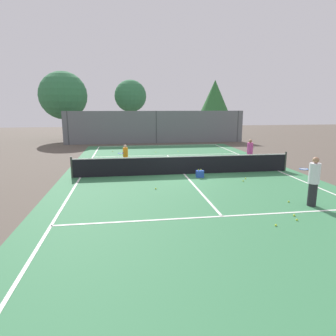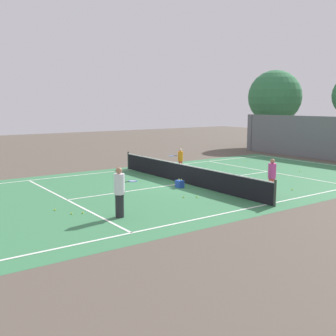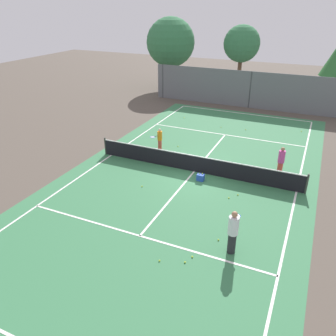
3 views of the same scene
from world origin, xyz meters
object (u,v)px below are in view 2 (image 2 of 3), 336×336
at_px(tennis_ball_4, 55,210).
at_px(tennis_ball_6, 72,213).
at_px(player_1, 120,192).
at_px(tennis_ball_1, 163,169).
at_px(player_0, 180,160).
at_px(tennis_ball_11, 300,171).
at_px(tennis_ball_2, 197,197).
at_px(tennis_ball_8, 292,189).
at_px(player_2, 272,177).
at_px(ball_crate, 180,184).
at_px(tennis_ball_3, 274,168).
at_px(tennis_ball_13, 184,197).
at_px(tennis_ball_10, 123,211).
at_px(tennis_ball_12, 246,160).
at_px(tennis_ball_7, 83,213).
at_px(tennis_ball_5, 201,172).
at_px(tennis_ball_0, 121,183).

xyz_separation_m(tennis_ball_4, tennis_ball_6, (0.89, 0.31, 0.00)).
height_order(player_1, tennis_ball_1, player_1).
bearing_deg(player_0, tennis_ball_11, 54.25).
relative_size(tennis_ball_2, tennis_ball_8, 1.00).
height_order(player_2, ball_crate, player_2).
distance_m(tennis_ball_1, tennis_ball_6, 10.94).
bearing_deg(tennis_ball_3, player_2, -50.61).
distance_m(tennis_ball_2, tennis_ball_13, 0.58).
relative_size(player_2, tennis_ball_6, 25.16).
bearing_deg(tennis_ball_3, tennis_ball_2, -68.94).
bearing_deg(tennis_ball_10, tennis_ball_12, 116.87).
distance_m(tennis_ball_4, tennis_ball_6, 0.95).
distance_m(tennis_ball_6, tennis_ball_7, 0.41).
bearing_deg(tennis_ball_7, tennis_ball_10, 66.19).
xyz_separation_m(player_2, tennis_ball_7, (-2.00, -8.27, -0.82)).
relative_size(tennis_ball_1, tennis_ball_10, 1.00).
relative_size(ball_crate, tennis_ball_13, 6.45).
xyz_separation_m(player_2, tennis_ball_6, (-2.14, -8.66, -0.82)).
relative_size(tennis_ball_6, tennis_ball_8, 1.00).
relative_size(tennis_ball_4, tennis_ball_10, 1.00).
xyz_separation_m(tennis_ball_8, tennis_ball_11, (-3.17, 4.80, 0.00)).
relative_size(tennis_ball_2, tennis_ball_11, 1.00).
bearing_deg(tennis_ball_4, player_0, 115.53).
distance_m(ball_crate, tennis_ball_4, 6.63).
height_order(tennis_ball_2, tennis_ball_3, same).
bearing_deg(tennis_ball_10, tennis_ball_6, -113.04).
bearing_deg(tennis_ball_4, tennis_ball_5, 109.23).
distance_m(player_0, tennis_ball_7, 10.42).
relative_size(tennis_ball_2, tennis_ball_6, 1.00).
relative_size(tennis_ball_3, tennis_ball_13, 1.00).
height_order(player_0, tennis_ball_5, player_0).
relative_size(tennis_ball_0, tennis_ball_12, 1.00).
bearing_deg(tennis_ball_4, tennis_ball_2, 75.71).
xyz_separation_m(ball_crate, tennis_ball_6, (1.61, -6.28, -0.15)).
bearing_deg(tennis_ball_2, tennis_ball_0, -165.63).
height_order(tennis_ball_3, tennis_ball_10, same).
bearing_deg(player_1, tennis_ball_0, 151.08).
xyz_separation_m(player_0, player_1, (6.80, -7.86, 0.21)).
xyz_separation_m(tennis_ball_0, tennis_ball_7, (4.27, -3.97, 0.00)).
relative_size(tennis_ball_0, tennis_ball_5, 1.00).
bearing_deg(player_1, tennis_ball_2, 100.30).
bearing_deg(tennis_ball_11, tennis_ball_10, -81.89).
distance_m(tennis_ball_0, tennis_ball_10, 5.52).
xyz_separation_m(tennis_ball_6, tennis_ball_8, (2.02, 10.30, 0.00)).
height_order(tennis_ball_0, tennis_ball_1, same).
xyz_separation_m(player_2, tennis_ball_8, (-0.11, 1.64, -0.82)).
xyz_separation_m(tennis_ball_1, tennis_ball_7, (6.74, -8.34, 0.00)).
relative_size(tennis_ball_11, tennis_ball_13, 1.00).
distance_m(tennis_ball_3, tennis_ball_4, 15.37).
relative_size(tennis_ball_4, tennis_ball_13, 1.00).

